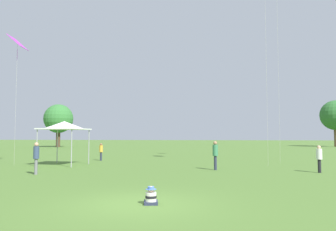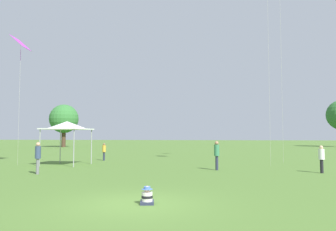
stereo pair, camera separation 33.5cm
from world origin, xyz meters
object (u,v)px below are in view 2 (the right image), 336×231
seated_toddler (147,197)px  canopy_tent (67,126)px  person_standing_3 (217,153)px  kite_3 (21,45)px  distant_tree_1 (64,119)px  person_standing_0 (321,157)px  person_standing_1 (104,150)px  person_standing_2 (38,155)px

seated_toddler → canopy_tent: size_ratio=0.19×
person_standing_3 → kite_3: (-14.72, 1.29, 8.00)m
person_standing_3 → kite_3: bearing=-80.6°
seated_toddler → distant_tree_1: distant_tree_1 is taller
distant_tree_1 → person_standing_3: bearing=-52.3°
kite_3 → person_standing_0: bearing=-56.5°
kite_3 → distant_tree_1: size_ratio=1.18×
canopy_tent → kite_3: 7.16m
person_standing_0 → distant_tree_1: (-35.58, 38.91, 4.45)m
person_standing_1 → distant_tree_1: (-19.54, 31.54, 4.51)m
seated_toddler → canopy_tent: bearing=113.9°
canopy_tent → kite_3: bearing=-170.8°
person_standing_3 → distant_tree_1: distant_tree_1 is taller
kite_3 → distant_tree_1: kite_3 is taller
seated_toddler → person_standing_1: person_standing_1 is taller
seated_toddler → person_standing_2: person_standing_2 is taller
person_standing_3 → person_standing_2: bearing=-54.9°
seated_toddler → person_standing_2: (-7.94, 7.03, 0.87)m
seated_toddler → distant_tree_1: bearing=107.8°
person_standing_1 → kite_3: (-4.79, -5.35, 8.21)m
kite_3 → seated_toddler: bearing=-95.0°
person_standing_0 → distant_tree_1: bearing=-87.9°
canopy_tent → seated_toddler: bearing=-54.8°
person_standing_0 → person_standing_3: 6.16m
kite_3 → canopy_tent: bearing=-41.7°
person_standing_1 → person_standing_3: person_standing_3 is taller
person_standing_3 → kite_3: kite_3 is taller
person_standing_2 → kite_3: 10.56m
seated_toddler → distant_tree_1: 56.36m
person_standing_2 → kite_3: bearing=-92.0°
seated_toddler → kite_3: (-12.56, 12.14, 8.88)m
person_standing_2 → distant_tree_1: distant_tree_1 is taller
person_standing_1 → distant_tree_1: size_ratio=0.19×
canopy_tent → person_standing_2: bearing=-79.7°
person_standing_0 → distant_tree_1: 52.91m
person_standing_1 → kite_3: kite_3 is taller
canopy_tent → distant_tree_1: 40.75m
person_standing_1 → person_standing_2: 10.46m
seated_toddler → person_standing_0: (8.27, 10.12, 0.73)m
seated_toddler → person_standing_3: (2.16, 10.85, 0.88)m
seated_toddler → canopy_tent: 15.80m
person_standing_1 → person_standing_3: bearing=-95.2°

